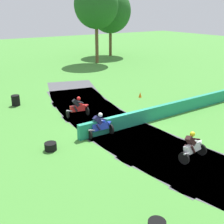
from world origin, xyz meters
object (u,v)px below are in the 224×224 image
motorcycle_chase_blue (101,125)px  traffic_cone (140,95)px  tire_stack_mid_a (51,146)px  tire_stack_near (16,100)px  motorcycle_lead_red (78,107)px  motorcycle_trailing_white (193,146)px

motorcycle_chase_blue → traffic_cone: bearing=34.8°
tire_stack_mid_a → traffic_cone: size_ratio=1.44×
tire_stack_near → tire_stack_mid_a: size_ratio=1.27×
motorcycle_lead_red → traffic_cone: 6.41m
motorcycle_lead_red → tire_stack_near: 5.55m
tire_stack_near → motorcycle_lead_red: bearing=-58.1°
traffic_cone → motorcycle_lead_red: bearing=-169.8°
motorcycle_trailing_white → tire_stack_mid_a: motorcycle_trailing_white is taller
tire_stack_mid_a → motorcycle_chase_blue: bearing=1.6°
tire_stack_near → traffic_cone: size_ratio=1.82×
motorcycle_chase_blue → tire_stack_mid_a: bearing=-178.4°
tire_stack_mid_a → tire_stack_near: bearing=86.3°
motorcycle_lead_red → tire_stack_mid_a: size_ratio=2.71×
motorcycle_trailing_white → tire_stack_mid_a: 7.22m
tire_stack_mid_a → motorcycle_trailing_white: bearing=-40.2°
tire_stack_near → traffic_cone: bearing=-21.2°
motorcycle_lead_red → motorcycle_trailing_white: size_ratio=1.02×
motorcycle_chase_blue → tire_stack_mid_a: 3.15m
motorcycle_lead_red → tire_stack_near: size_ratio=2.14×
motorcycle_lead_red → tire_stack_mid_a: 4.99m
motorcycle_chase_blue → motorcycle_trailing_white: motorcycle_trailing_white is taller
motorcycle_chase_blue → motorcycle_trailing_white: size_ratio=1.01×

